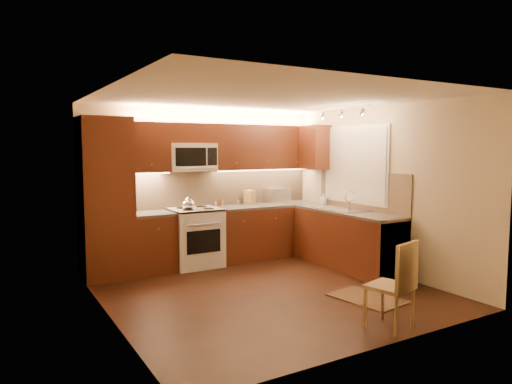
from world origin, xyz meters
TOP-DOWN VIEW (x-y plane):
  - floor at (0.00, 0.00)m, footprint 4.00×4.00m
  - ceiling at (0.00, 0.00)m, footprint 4.00×4.00m
  - wall_back at (0.00, 2.00)m, footprint 4.00×0.01m
  - wall_front at (0.00, -2.00)m, footprint 4.00×0.01m
  - wall_left at (-2.00, 0.00)m, footprint 0.01×4.00m
  - wall_right at (2.00, 0.00)m, footprint 0.01×4.00m
  - pantry at (-1.65, 1.70)m, footprint 0.70×0.60m
  - base_cab_back_left at (-0.99, 1.70)m, footprint 0.62×0.60m
  - counter_back_left at (-0.99, 1.70)m, footprint 0.62×0.60m
  - base_cab_back_right at (1.04, 1.70)m, footprint 1.92×0.60m
  - counter_back_right at (1.04, 1.70)m, footprint 1.92×0.60m
  - base_cab_right at (1.70, 0.40)m, footprint 0.60×2.00m
  - counter_right at (1.70, 0.40)m, footprint 0.60×2.00m
  - dishwasher at (1.70, -0.30)m, footprint 0.58×0.60m
  - backsplash_back at (0.35, 1.99)m, footprint 3.30×0.02m
  - backsplash_right at (1.99, 0.40)m, footprint 0.02×2.00m
  - upper_cab_back_left at (-0.99, 1.82)m, footprint 0.62×0.35m
  - upper_cab_back_right at (1.04, 1.82)m, footprint 1.92×0.35m
  - upper_cab_bridge at (-0.30, 1.82)m, footprint 0.76×0.35m
  - upper_cab_right_corner at (1.82, 1.40)m, footprint 0.35×0.50m
  - stove at (-0.30, 1.68)m, footprint 0.76×0.65m
  - microwave at (-0.30, 1.81)m, footprint 0.76×0.38m
  - window_frame at (1.99, 0.55)m, footprint 0.03×1.44m
  - window_blinds at (1.97, 0.55)m, footprint 0.02×1.36m
  - sink at (1.70, 0.55)m, footprint 0.52×0.86m
  - faucet at (1.88, 0.55)m, footprint 0.20×0.04m
  - track_light_bar at (1.55, 0.40)m, footprint 0.04×1.20m
  - kettle at (-0.45, 1.57)m, footprint 0.21×0.21m
  - toaster_oven at (1.33, 1.85)m, footprint 0.43×0.33m
  - knife_block at (0.78, 1.84)m, footprint 0.16×0.20m
  - spice_jar_a at (0.14, 1.84)m, footprint 0.04×0.04m
  - spice_jar_b at (0.56, 1.84)m, footprint 0.05×0.05m
  - spice_jar_c at (0.55, 1.83)m, footprint 0.06×0.06m
  - spice_jar_d at (0.31, 1.94)m, footprint 0.06×0.06m
  - soap_bottle at (1.89, 1.23)m, footprint 0.10×0.10m
  - rug at (0.90, -0.90)m, footprint 0.72×0.96m
  - dining_chair at (0.43, -1.70)m, footprint 0.50×0.50m

SIDE VIEW (x-z plane):
  - floor at x=0.00m, z-range -0.01..0.01m
  - rug at x=0.90m, z-range 0.00..0.01m
  - base_cab_back_left at x=-0.99m, z-range 0.00..0.86m
  - base_cab_back_right at x=1.04m, z-range 0.00..0.86m
  - base_cab_right at x=1.70m, z-range 0.00..0.86m
  - dishwasher at x=1.70m, z-range 0.01..0.85m
  - stove at x=-0.30m, z-range 0.00..0.92m
  - dining_chair at x=0.43m, z-range 0.00..0.93m
  - counter_back_left at x=-0.99m, z-range 0.86..0.90m
  - counter_back_right at x=1.04m, z-range 0.86..0.90m
  - counter_right at x=1.70m, z-range 0.86..0.90m
  - spice_jar_a at x=0.14m, z-range 0.90..0.99m
  - spice_jar_d at x=0.31m, z-range 0.90..1.00m
  - spice_jar_b at x=0.56m, z-range 0.90..1.00m
  - spice_jar_c at x=0.55m, z-range 0.90..1.01m
  - sink at x=1.70m, z-range 0.90..1.05m
  - soap_bottle at x=1.89m, z-range 0.90..1.08m
  - knife_block at x=0.78m, z-range 0.90..1.14m
  - toaster_oven at x=1.33m, z-range 0.90..1.15m
  - kettle at x=-0.45m, z-range 0.92..1.15m
  - faucet at x=1.88m, z-range 0.90..1.20m
  - pantry at x=-1.65m, z-range 0.00..2.30m
  - backsplash_back at x=0.35m, z-range 0.90..1.50m
  - backsplash_right at x=1.99m, z-range 0.90..1.50m
  - wall_back at x=0.00m, z-range 0.00..2.50m
  - wall_front at x=0.00m, z-range 0.00..2.50m
  - wall_left at x=-2.00m, z-range 0.00..2.50m
  - wall_right at x=2.00m, z-range 0.00..2.50m
  - window_frame at x=1.99m, z-range 0.98..2.22m
  - window_blinds at x=1.97m, z-range 1.02..2.18m
  - microwave at x=-0.30m, z-range 1.50..1.94m
  - upper_cab_back_left at x=-0.99m, z-range 1.50..2.25m
  - upper_cab_back_right at x=1.04m, z-range 1.50..2.25m
  - upper_cab_right_corner at x=1.82m, z-range 1.50..2.25m
  - upper_cab_bridge at x=-0.30m, z-range 1.94..2.25m
  - track_light_bar at x=1.55m, z-range 2.44..2.48m
  - ceiling at x=0.00m, z-range 2.50..2.50m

